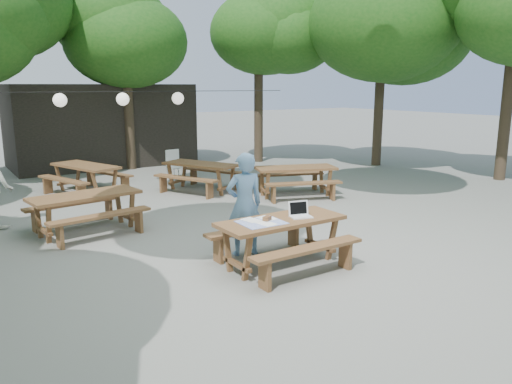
{
  "coord_description": "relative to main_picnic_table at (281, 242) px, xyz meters",
  "views": [
    {
      "loc": [
        -4.7,
        -7.21,
        2.76
      ],
      "look_at": [
        -0.29,
        -0.55,
        1.05
      ],
      "focal_mm": 35.0,
      "sensor_mm": 36.0,
      "label": 1
    }
  ],
  "objects": [
    {
      "name": "ground",
      "position": [
        0.29,
        1.25,
        -0.39
      ],
      "size": [
        80.0,
        80.0,
        0.0
      ],
      "primitive_type": "plane",
      "color": "slate",
      "rests_on": "ground"
    },
    {
      "name": "pavilion",
      "position": [
        0.79,
        11.75,
        1.01
      ],
      "size": [
        6.0,
        3.0,
        2.8
      ],
      "primitive_type": "cube",
      "color": "black",
      "rests_on": "ground"
    },
    {
      "name": "main_picnic_table",
      "position": [
        0.0,
        0.0,
        0.0
      ],
      "size": [
        2.0,
        1.58,
        0.75
      ],
      "color": "brown",
      "rests_on": "ground"
    },
    {
      "name": "picnic_table_nw",
      "position": [
        -2.02,
        3.51,
        0.0
      ],
      "size": [
        2.09,
        1.82,
        0.75
      ],
      "rotation": [
        0.0,
        0.0,
        0.13
      ],
      "color": "brown",
      "rests_on": "ground"
    },
    {
      "name": "picnic_table_ne",
      "position": [
        3.28,
        3.83,
        0.0
      ],
      "size": [
        2.34,
        2.15,
        0.75
      ],
      "rotation": [
        0.0,
        0.0,
        -0.36
      ],
      "color": "brown",
      "rests_on": "ground"
    },
    {
      "name": "picnic_table_far_w",
      "position": [
        -1.05,
        7.11,
        0.0
      ],
      "size": [
        2.11,
        2.31,
        0.75
      ],
      "rotation": [
        0.0,
        0.0,
        1.9
      ],
      "color": "brown",
      "rests_on": "ground"
    },
    {
      "name": "picnic_table_far_e",
      "position": [
        1.57,
        5.71,
        0.0
      ],
      "size": [
        2.25,
        2.4,
        0.75
      ],
      "rotation": [
        0.0,
        0.0,
        2.02
      ],
      "color": "brown",
      "rests_on": "ground"
    },
    {
      "name": "woman",
      "position": [
        -0.19,
        0.77,
        0.47
      ],
      "size": [
        0.7,
        0.53,
        1.71
      ],
      "primitive_type": "imported",
      "rotation": [
        0.0,
        0.0,
        2.93
      ],
      "color": "#6E9AC9",
      "rests_on": "ground"
    },
    {
      "name": "plastic_chair",
      "position": [
        1.65,
        7.48,
        -0.13
      ],
      "size": [
        0.49,
        0.49,
        0.9
      ],
      "rotation": [
        0.0,
        0.0,
        0.12
      ],
      "color": "white",
      "rests_on": "ground"
    },
    {
      "name": "laptop",
      "position": [
        0.33,
        -0.04,
        0.42
      ],
      "size": [
        0.39,
        0.34,
        0.24
      ],
      "rotation": [
        0.0,
        0.0,
        -0.26
      ],
      "color": "white",
      "rests_on": "main_picnic_table"
    },
    {
      "name": "tabletop_clutter",
      "position": [
        -0.34,
        0.01,
        0.37
      ],
      "size": [
        0.67,
        0.62,
        0.08
      ],
      "color": "blue",
      "rests_on": "main_picnic_table"
    },
    {
      "name": "paper_lanterns",
      "position": [
        0.1,
        7.25,
        2.02
      ],
      "size": [
        9.0,
        0.34,
        0.38
      ],
      "color": "black",
      "rests_on": "ground"
    }
  ]
}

